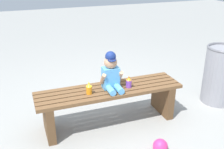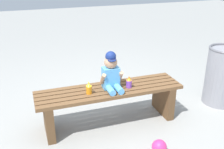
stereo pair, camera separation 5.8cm
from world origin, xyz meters
name	(u,v)px [view 1 (the left image)]	position (x,y,z in m)	size (l,w,h in m)	color
ground_plane	(110,122)	(0.00, 0.00, 0.00)	(16.00, 16.00, 0.00)	#999993
park_bench	(110,100)	(0.00, 0.00, 0.28)	(1.56, 0.39, 0.42)	brown
child_figure	(111,73)	(0.02, 0.00, 0.60)	(0.23, 0.27, 0.40)	#59A5E5
sippy_cup_left	(89,89)	(-0.23, -0.04, 0.48)	(0.06, 0.06, 0.12)	orange
sippy_cup_right	(129,82)	(0.20, -0.04, 0.48)	(0.06, 0.06, 0.12)	#8C4CCC
toy_ball	(160,146)	(0.27, -0.65, 0.07)	(0.14, 0.14, 0.14)	#E5337F
trash_bin	(220,75)	(1.46, -0.01, 0.37)	(0.41, 0.41, 0.73)	gray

